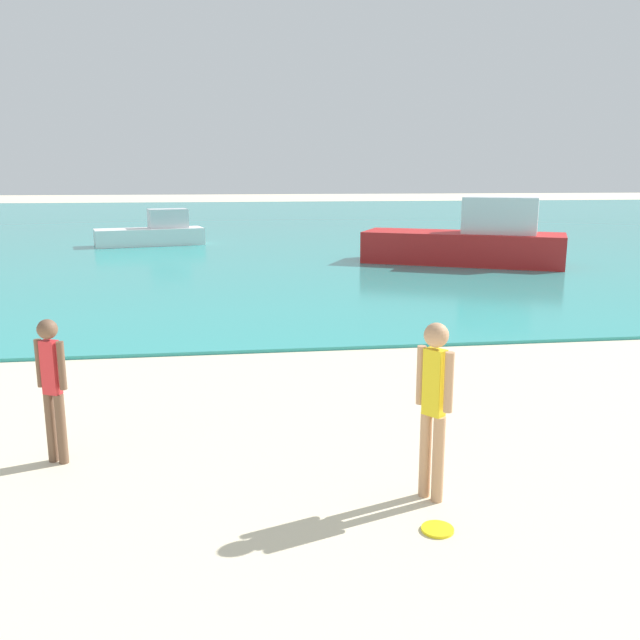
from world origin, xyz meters
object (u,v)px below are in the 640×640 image
Objects in this scene: frisbee at (437,529)px; boat_far at (154,233)px; boat_near at (471,241)px; person_distant at (52,382)px; person_standing at (434,401)px.

frisbee is 23.93m from boat_far.
boat_near is 1.46× the size of boat_far.
boat_near is at bearing -97.08° from person_distant.
person_distant is (-3.65, 1.31, -0.08)m from person_standing.
person_distant is 0.34× the size of boat_far.
frisbee is 0.18× the size of person_distant.
boat_far is (-10.91, 7.41, -0.24)m from boat_near.
boat_far is (-4.85, 22.88, -0.39)m from person_standing.
person_distant is at bearing -146.42° from person_standing.
person_distant is at bearing 79.52° from boat_far.
boat_near is (6.17, 16.04, 0.80)m from frisbee.
boat_near reaches higher than person_distant.
person_standing is at bearing 88.30° from boat_far.
frisbee is at bearing 95.23° from boat_near.
person_standing is 1.09× the size of person_distant.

